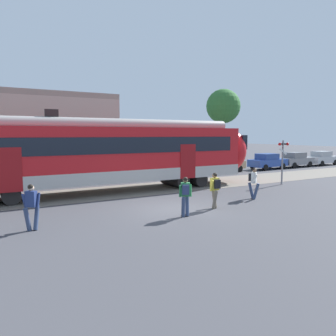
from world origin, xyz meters
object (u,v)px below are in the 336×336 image
at_px(pedestrian_yellow, 215,187).
at_px(pedestrian_green, 185,193).
at_px(parked_car_tan, 223,163).
at_px(parked_car_silver, 322,158).
at_px(parked_car_grey, 296,160).
at_px(parked_car_blue, 268,161).
at_px(pedestrian_white, 253,180).
at_px(crossing_signal, 283,155).
at_px(pedestrian_navy, 31,204).

bearing_deg(pedestrian_yellow, pedestrian_green, -163.66).
xyz_separation_m(parked_car_tan, parked_car_silver, (13.83, -0.18, 0.00)).
bearing_deg(parked_car_grey, parked_car_blue, -178.79).
distance_m(pedestrian_yellow, pedestrian_white, 3.27).
bearing_deg(parked_car_tan, crossing_signal, -99.51).
height_order(pedestrian_green, pedestrian_yellow, same).
relative_size(pedestrian_navy, parked_car_silver, 0.41).
distance_m(pedestrian_navy, pedestrian_yellow, 7.77).
distance_m(parked_car_tan, crossing_signal, 8.03).
xyz_separation_m(pedestrian_yellow, parked_car_tan, (9.78, 11.35, -0.21)).
height_order(pedestrian_green, crossing_signal, crossing_signal).
bearing_deg(crossing_signal, pedestrian_green, -158.57).
bearing_deg(crossing_signal, pedestrian_white, -152.93).
bearing_deg(pedestrian_green, parked_car_blue, 34.25).
bearing_deg(pedestrian_white, pedestrian_navy, -178.21).
relative_size(parked_car_tan, crossing_signal, 1.34).
distance_m(pedestrian_yellow, parked_car_grey, 22.19).
xyz_separation_m(pedestrian_white, crossing_signal, (5.30, 2.71, 1.02)).
distance_m(parked_car_silver, crossing_signal, 17.00).
xyz_separation_m(pedestrian_yellow, parked_car_silver, (23.61, 11.17, -0.21)).
distance_m(pedestrian_navy, pedestrian_green, 5.87).
bearing_deg(crossing_signal, parked_car_grey, 35.25).
height_order(parked_car_grey, crossing_signal, crossing_signal).
bearing_deg(pedestrian_yellow, parked_car_blue, 36.21).
relative_size(parked_car_tan, parked_car_grey, 1.00).
height_order(pedestrian_green, pedestrian_white, same).
distance_m(parked_car_tan, parked_car_blue, 5.28).
relative_size(parked_car_blue, crossing_signal, 1.36).
bearing_deg(crossing_signal, parked_car_blue, 48.72).
height_order(pedestrian_navy, parked_car_grey, pedestrian_navy).
bearing_deg(parked_car_blue, parked_car_grey, 1.21).
xyz_separation_m(pedestrian_white, parked_car_grey, (16.04, 10.30, -0.21)).
height_order(pedestrian_navy, parked_car_blue, pedestrian_navy).
distance_m(pedestrian_green, parked_car_blue, 20.62).
height_order(parked_car_silver, crossing_signal, crossing_signal).
height_order(pedestrian_navy, crossing_signal, crossing_signal).
bearing_deg(pedestrian_white, crossing_signal, 27.07).
height_order(parked_car_blue, crossing_signal, crossing_signal).
relative_size(pedestrian_yellow, parked_car_tan, 0.41).
distance_m(parked_car_grey, crossing_signal, 13.20).
xyz_separation_m(pedestrian_navy, parked_car_blue, (22.81, 10.55, -0.18)).
distance_m(pedestrian_yellow, parked_car_tan, 14.98).
height_order(pedestrian_navy, parked_car_silver, pedestrian_navy).
relative_size(pedestrian_green, pedestrian_yellow, 1.00).
xyz_separation_m(parked_car_tan, parked_car_grey, (9.43, -0.24, 0.00)).
bearing_deg(pedestrian_green, pedestrian_white, 15.13).
xyz_separation_m(pedestrian_green, parked_car_silver, (25.59, 11.75, -0.21)).
distance_m(pedestrian_green, crossing_signal, 11.28).
bearing_deg(pedestrian_yellow, parked_car_silver, 25.31).
relative_size(parked_car_grey, crossing_signal, 1.35).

